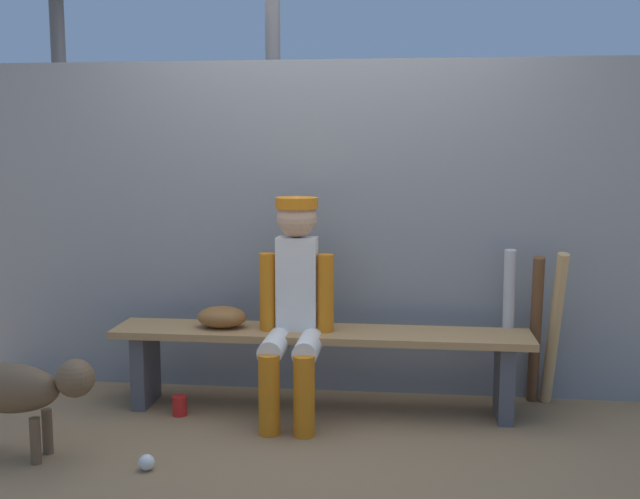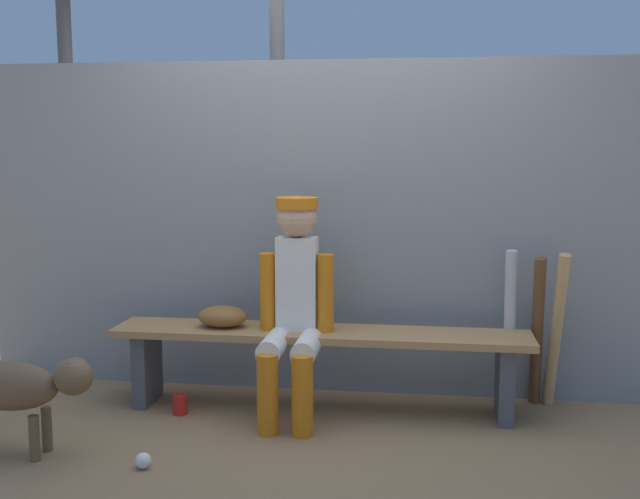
{
  "view_description": "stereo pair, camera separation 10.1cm",
  "coord_description": "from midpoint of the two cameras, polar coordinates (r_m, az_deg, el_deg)",
  "views": [
    {
      "loc": [
        0.48,
        -4.09,
        1.48
      ],
      "look_at": [
        0.0,
        0.0,
        0.91
      ],
      "focal_mm": 43.0,
      "sensor_mm": 36.0,
      "label": 1
    },
    {
      "loc": [
        0.58,
        -4.08,
        1.48
      ],
      "look_at": [
        0.0,
        0.0,
        0.91
      ],
      "focal_mm": 43.0,
      "sensor_mm": 36.0,
      "label": 2
    }
  ],
  "objects": [
    {
      "name": "bat_wood_tan",
      "position": [
        4.47,
        16.41,
        -5.76
      ],
      "size": [
        0.1,
        0.28,
        0.9
      ],
      "primitive_type": "cylinder",
      "rotation": [
        0.24,
        0.0,
        0.13
      ],
      "color": "tan",
      "rests_on": "ground_plane"
    },
    {
      "name": "baseball_glove",
      "position": [
        4.33,
        -7.98,
        -5.0
      ],
      "size": [
        0.28,
        0.2,
        0.12
      ],
      "primitive_type": "ellipsoid",
      "color": "brown",
      "rests_on": "dugout_bench"
    },
    {
      "name": "baseball",
      "position": [
        3.72,
        -13.57,
        -15.15
      ],
      "size": [
        0.07,
        0.07,
        0.07
      ],
      "primitive_type": "sphere",
      "color": "white",
      "rests_on": "ground_plane"
    },
    {
      "name": "dog",
      "position": [
        3.94,
        -22.24,
        -9.61
      ],
      "size": [
        0.84,
        0.2,
        0.49
      ],
      "color": "brown",
      "rests_on": "ground_plane"
    },
    {
      "name": "bat_aluminum_silver",
      "position": [
        4.43,
        13.19,
        -5.73
      ],
      "size": [
        0.09,
        0.16,
        0.91
      ],
      "primitive_type": "cylinder",
      "rotation": [
        0.1,
        0.0,
        -0.16
      ],
      "color": "#B7B7BC",
      "rests_on": "ground_plane"
    },
    {
      "name": "player_seated",
      "position": [
        4.11,
        -2.64,
        -3.78
      ],
      "size": [
        0.41,
        0.55,
        1.2
      ],
      "color": "silver",
      "rests_on": "ground_plane"
    },
    {
      "name": "cup_on_bench",
      "position": [
        4.28,
        -3.56,
        -5.18
      ],
      "size": [
        0.08,
        0.08,
        0.11
      ],
      "primitive_type": "cylinder",
      "color": "#1E47AD",
      "rests_on": "dugout_bench"
    },
    {
      "name": "chainlink_fence",
      "position": [
        4.52,
        -0.09,
        1.52
      ],
      "size": [
        4.25,
        0.03,
        1.96
      ],
      "primitive_type": "cube",
      "color": "gray",
      "rests_on": "ground_plane"
    },
    {
      "name": "bat_wood_dark",
      "position": [
        4.48,
        15.12,
        -5.86
      ],
      "size": [
        0.09,
        0.26,
        0.88
      ],
      "primitive_type": "cylinder",
      "rotation": [
        0.21,
        0.0,
        -0.1
      ],
      "color": "brown",
      "rests_on": "ground_plane"
    },
    {
      "name": "ground_plane",
      "position": [
        4.38,
        -0.68,
        -11.88
      ],
      "size": [
        30.0,
        30.0,
        0.0
      ],
      "primitive_type": "plane",
      "color": "olive"
    },
    {
      "name": "cup_on_ground",
      "position": [
        4.36,
        -11.07,
        -11.33
      ],
      "size": [
        0.08,
        0.08,
        0.11
      ],
      "primitive_type": "cylinder",
      "color": "red",
      "rests_on": "ground_plane"
    },
    {
      "name": "dugout_bench",
      "position": [
        4.27,
        -0.68,
        -7.39
      ],
      "size": [
        2.31,
        0.36,
        0.46
      ],
      "color": "#AD7F4C",
      "rests_on": "ground_plane"
    }
  ]
}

